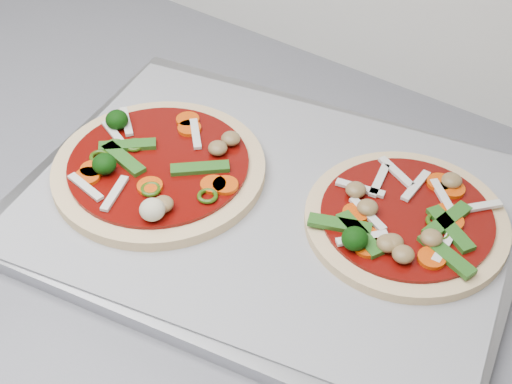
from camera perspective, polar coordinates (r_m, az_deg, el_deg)
The scene contains 4 objects.
baking_tray at distance 0.70m, azimuth 1.01°, elevation -1.31°, with size 0.48×0.35×0.02m, color #99999E.
parchment at distance 0.69m, azimuth 1.02°, elevation -0.79°, with size 0.46×0.33×0.00m, color gray.
pizza_left at distance 0.72m, azimuth -7.86°, elevation 1.99°, with size 0.28×0.28×0.04m.
pizza_right at distance 0.68m, azimuth 11.85°, elevation -2.24°, with size 0.21×0.21×0.03m.
Camera 1 is at (0.93, 0.91, 1.40)m, focal length 50.00 mm.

